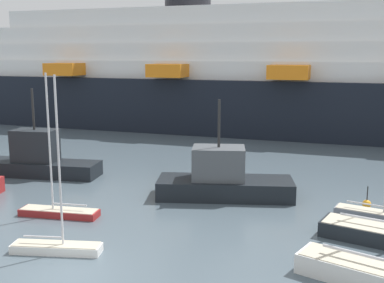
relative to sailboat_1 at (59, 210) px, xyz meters
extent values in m
plane|color=#4C5B66|center=(4.83, -6.16, -0.38)|extent=(600.00, 600.00, 0.00)
cylinder|color=silver|center=(16.52, 2.11, 0.72)|extent=(2.89, 0.78, 0.13)
cube|color=maroon|center=(0.01, 0.00, -0.19)|extent=(4.65, 1.74, 0.38)
cube|color=beige|center=(0.01, 0.00, 0.02)|extent=(4.46, 1.63, 0.04)
cylinder|color=silver|center=(-0.35, -0.05, 3.83)|extent=(0.11, 0.11, 7.67)
cylinder|color=silver|center=(0.66, 0.10, 0.35)|extent=(2.03, 0.39, 0.09)
cube|color=white|center=(2.85, -4.26, -0.18)|extent=(4.27, 1.92, 0.40)
cube|color=beige|center=(2.85, -4.26, 0.04)|extent=(4.09, 1.81, 0.04)
cylinder|color=silver|center=(3.17, -4.18, 3.91)|extent=(0.10, 0.10, 7.78)
cylinder|color=silver|center=(2.26, -4.41, 0.37)|extent=(1.84, 0.53, 0.08)
cylinder|color=silver|center=(16.08, -2.62, 0.81)|extent=(3.03, 1.05, 0.13)
cube|color=gray|center=(16.92, 5.09, -0.11)|extent=(4.54, 1.90, 0.55)
cube|color=beige|center=(16.92, 5.09, 0.19)|extent=(4.35, 1.78, 0.04)
cylinder|color=silver|center=(16.29, 5.21, 0.52)|extent=(1.97, 0.48, 0.08)
cube|color=black|center=(-6.56, 7.23, 0.16)|extent=(8.99, 3.84, 1.09)
cube|color=#1E2328|center=(-6.99, 7.16, 1.91)|extent=(3.44, 2.36, 2.39)
cylinder|color=#262626|center=(-6.99, 7.16, 4.63)|extent=(0.17, 0.17, 3.05)
cube|color=black|center=(7.89, 6.61, 0.21)|extent=(9.05, 5.15, 1.19)
cube|color=#4C5156|center=(7.47, 6.49, 1.84)|extent=(3.76, 3.05, 2.07)
cylinder|color=#262626|center=(7.47, 6.49, 4.38)|extent=(0.17, 0.17, 3.00)
sphere|color=orange|center=(16.43, 7.26, -0.12)|extent=(0.52, 0.52, 0.52)
cylinder|color=black|center=(16.43, 7.26, 0.55)|extent=(0.06, 0.06, 0.83)
cube|color=black|center=(15.24, 35.16, 2.71)|extent=(112.44, 16.95, 6.18)
cube|color=white|center=(15.24, 35.16, 6.80)|extent=(103.44, 14.96, 2.02)
cube|color=white|center=(15.24, 35.16, 8.83)|extent=(97.23, 14.07, 2.02)
cube|color=white|center=(15.24, 35.16, 10.85)|extent=(91.03, 13.17, 2.02)
cube|color=white|center=(15.24, 35.16, 12.87)|extent=(84.82, 12.27, 2.02)
cube|color=orange|center=(-17.41, 26.63, 6.80)|extent=(4.08, 3.19, 1.41)
cube|color=orange|center=(-4.31, 26.77, 6.80)|extent=(4.08, 3.19, 1.41)
cube|color=orange|center=(8.78, 26.92, 6.80)|extent=(4.08, 3.19, 1.41)
camera|label=1|loc=(15.64, -21.50, 8.72)|focal=44.18mm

